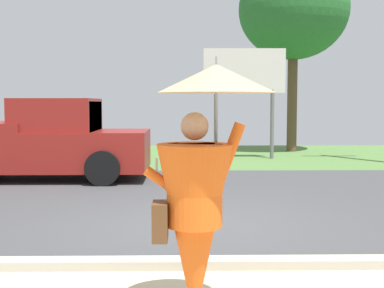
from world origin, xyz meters
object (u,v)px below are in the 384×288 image
pickup_truck (37,142)px  tree_center_back (294,10)px  roadside_billboard (244,79)px  monk_pedestrian (199,192)px

pickup_truck → tree_center_back: 10.93m
pickup_truck → tree_center_back: size_ratio=0.75×
pickup_truck → roadside_billboard: size_ratio=1.49×
tree_center_back → pickup_truck: bearing=-137.4°
monk_pedestrian → tree_center_back: (3.88, 14.79, 4.07)m
monk_pedestrian → tree_center_back: tree_center_back is taller
pickup_truck → tree_center_back: tree_center_back is taller
pickup_truck → roadside_billboard: 7.08m
pickup_truck → roadside_billboard: roadside_billboard is taller
monk_pedestrian → tree_center_back: bearing=59.2°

